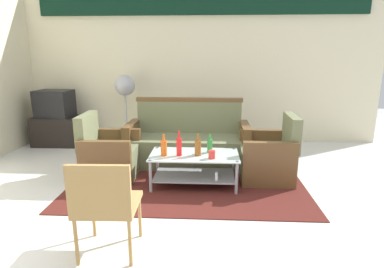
{
  "coord_description": "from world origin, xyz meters",
  "views": [
    {
      "loc": [
        0.16,
        -3.0,
        1.62
      ],
      "look_at": [
        -0.05,
        0.88,
        0.65
      ],
      "focal_mm": 29.98,
      "sensor_mm": 36.0,
      "label": 1
    }
  ],
  "objects_px": {
    "armchair_left": "(109,156)",
    "bottle_orange": "(164,148)",
    "pedestal_fan": "(125,90)",
    "wicker_chair": "(105,201)",
    "bottle_brown": "(198,148)",
    "cup": "(212,154)",
    "couch": "(188,143)",
    "armchair_right": "(268,158)",
    "coffee_table": "(194,165)",
    "bottle_green": "(210,145)",
    "tv_stand": "(57,131)",
    "bottle_red": "(179,146)",
    "television": "(55,104)"
  },
  "relations": [
    {
      "from": "armchair_left",
      "to": "bottle_orange",
      "type": "xyz_separation_m",
      "value": [
        0.79,
        -0.32,
        0.23
      ]
    },
    {
      "from": "pedestal_fan",
      "to": "wicker_chair",
      "type": "relative_size",
      "value": 1.51
    },
    {
      "from": "bottle_orange",
      "to": "bottle_brown",
      "type": "bearing_deg",
      "value": 4.53
    },
    {
      "from": "cup",
      "to": "wicker_chair",
      "type": "xyz_separation_m",
      "value": [
        -0.85,
        -1.36,
        0.03
      ]
    },
    {
      "from": "couch",
      "to": "cup",
      "type": "xyz_separation_m",
      "value": [
        0.35,
        -0.99,
        0.14
      ]
    },
    {
      "from": "armchair_right",
      "to": "cup",
      "type": "bearing_deg",
      "value": 121.88
    },
    {
      "from": "bottle_orange",
      "to": "wicker_chair",
      "type": "height_order",
      "value": "wicker_chair"
    },
    {
      "from": "armchair_left",
      "to": "coffee_table",
      "type": "bearing_deg",
      "value": 76.84
    },
    {
      "from": "armchair_left",
      "to": "coffee_table",
      "type": "relative_size",
      "value": 0.77
    },
    {
      "from": "bottle_brown",
      "to": "bottle_green",
      "type": "bearing_deg",
      "value": 43.14
    },
    {
      "from": "tv_stand",
      "to": "wicker_chair",
      "type": "bearing_deg",
      "value": -59.12
    },
    {
      "from": "couch",
      "to": "bottle_orange",
      "type": "relative_size",
      "value": 6.67
    },
    {
      "from": "couch",
      "to": "bottle_red",
      "type": "xyz_separation_m",
      "value": [
        -0.05,
        -0.91,
        0.21
      ]
    },
    {
      "from": "coffee_table",
      "to": "bottle_red",
      "type": "distance_m",
      "value": 0.32
    },
    {
      "from": "armchair_left",
      "to": "pedestal_fan",
      "type": "bearing_deg",
      "value": -176.03
    },
    {
      "from": "armchair_right",
      "to": "pedestal_fan",
      "type": "distance_m",
      "value": 2.83
    },
    {
      "from": "coffee_table",
      "to": "cup",
      "type": "distance_m",
      "value": 0.33
    },
    {
      "from": "couch",
      "to": "bottle_brown",
      "type": "relative_size",
      "value": 6.77
    },
    {
      "from": "armchair_left",
      "to": "bottle_green",
      "type": "distance_m",
      "value": 1.37
    },
    {
      "from": "bottle_brown",
      "to": "television",
      "type": "distance_m",
      "value": 3.2
    },
    {
      "from": "couch",
      "to": "pedestal_fan",
      "type": "relative_size",
      "value": 1.43
    },
    {
      "from": "tv_stand",
      "to": "wicker_chair",
      "type": "relative_size",
      "value": 0.95
    },
    {
      "from": "coffee_table",
      "to": "bottle_green",
      "type": "relative_size",
      "value": 4.61
    },
    {
      "from": "tv_stand",
      "to": "television",
      "type": "relative_size",
      "value": 1.26
    },
    {
      "from": "bottle_green",
      "to": "bottle_orange",
      "type": "xyz_separation_m",
      "value": [
        -0.56,
        -0.17,
        0.01
      ]
    },
    {
      "from": "coffee_table",
      "to": "bottle_orange",
      "type": "relative_size",
      "value": 4.06
    },
    {
      "from": "bottle_orange",
      "to": "wicker_chair",
      "type": "xyz_separation_m",
      "value": [
        -0.27,
        -1.44,
        -0.02
      ]
    },
    {
      "from": "bottle_orange",
      "to": "cup",
      "type": "relative_size",
      "value": 2.71
    },
    {
      "from": "armchair_left",
      "to": "tv_stand",
      "type": "xyz_separation_m",
      "value": [
        -1.43,
        1.51,
        -0.03
      ]
    },
    {
      "from": "tv_stand",
      "to": "pedestal_fan",
      "type": "distance_m",
      "value": 1.49
    },
    {
      "from": "cup",
      "to": "television",
      "type": "xyz_separation_m",
      "value": [
        -2.81,
        1.91,
        0.3
      ]
    },
    {
      "from": "pedestal_fan",
      "to": "armchair_right",
      "type": "bearing_deg",
      "value": -33.51
    },
    {
      "from": "bottle_green",
      "to": "cup",
      "type": "bearing_deg",
      "value": -84.19
    },
    {
      "from": "couch",
      "to": "armchair_right",
      "type": "distance_m",
      "value": 1.23
    },
    {
      "from": "couch",
      "to": "bottle_orange",
      "type": "xyz_separation_m",
      "value": [
        -0.23,
        -0.92,
        0.2
      ]
    },
    {
      "from": "coffee_table",
      "to": "television",
      "type": "distance_m",
      "value": 3.16
    },
    {
      "from": "wicker_chair",
      "to": "armchair_right",
      "type": "bearing_deg",
      "value": 46.53
    },
    {
      "from": "bottle_orange",
      "to": "armchair_left",
      "type": "bearing_deg",
      "value": 158.21
    },
    {
      "from": "armchair_right",
      "to": "bottle_brown",
      "type": "xyz_separation_m",
      "value": [
        -0.93,
        -0.33,
        0.22
      ]
    },
    {
      "from": "cup",
      "to": "bottle_green",
      "type": "bearing_deg",
      "value": 95.81
    },
    {
      "from": "cup",
      "to": "television",
      "type": "bearing_deg",
      "value": 145.8
    },
    {
      "from": "television",
      "to": "couch",
      "type": "bearing_deg",
      "value": 164.41
    },
    {
      "from": "bottle_red",
      "to": "armchair_left",
      "type": "bearing_deg",
      "value": 162.6
    },
    {
      "from": "couch",
      "to": "coffee_table",
      "type": "distance_m",
      "value": 0.85
    },
    {
      "from": "coffee_table",
      "to": "bottle_orange",
      "type": "height_order",
      "value": "bottle_orange"
    },
    {
      "from": "couch",
      "to": "bottle_orange",
      "type": "bearing_deg",
      "value": 76.37
    },
    {
      "from": "armchair_right",
      "to": "bottle_green",
      "type": "relative_size",
      "value": 3.56
    },
    {
      "from": "armchair_left",
      "to": "bottle_orange",
      "type": "relative_size",
      "value": 3.13
    },
    {
      "from": "coffee_table",
      "to": "bottle_orange",
      "type": "bearing_deg",
      "value": -168.0
    },
    {
      "from": "bottle_red",
      "to": "wicker_chair",
      "type": "distance_m",
      "value": 1.52
    }
  ]
}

